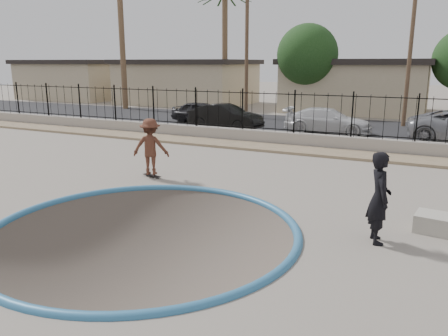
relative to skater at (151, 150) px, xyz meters
name	(u,v)px	position (x,y,z in m)	size (l,w,h in m)	color
ground	(302,162)	(2.57, 9.00, -2.01)	(120.00, 120.00, 2.20)	slate
bowl_pit	(144,231)	(2.57, -4.00, -0.91)	(6.84, 6.84, 1.80)	#4F443C
coping_ring	(144,231)	(2.57, -4.00, -0.91)	(7.04, 7.04, 0.20)	teal
rock_strip	(286,149)	(2.57, 6.20, -0.86)	(42.00, 1.60, 0.11)	tan
retaining_wall	(293,139)	(2.57, 7.30, -0.61)	(42.00, 0.45, 0.60)	gray
fence	(294,113)	(2.57, 7.30, 0.59)	(40.00, 0.04, 1.80)	black
street	(327,126)	(2.57, 14.00, -0.89)	(90.00, 8.00, 0.04)	black
house_west_far	(79,79)	(-25.43, 23.50, 1.06)	(10.60, 8.60, 3.90)	tan
house_west	(187,81)	(-12.43, 23.50, 1.06)	(11.60, 8.60, 3.90)	tan
house_center	(357,85)	(2.57, 23.50, 1.06)	(10.60, 8.60, 3.90)	tan
palm_left	(120,5)	(-14.43, 17.00, 7.04)	(2.30, 2.30, 11.30)	brown
palm_mid	(225,23)	(-7.43, 21.00, 5.77)	(2.30, 2.30, 9.30)	brown
utility_pole_left	(247,46)	(-3.43, 16.00, 3.79)	(1.70, 0.24, 9.00)	#473323
utility_pole_mid	(411,39)	(6.57, 16.00, 4.04)	(1.70, 0.24, 9.50)	#473323
street_tree_left	(307,55)	(-0.43, 20.00, 3.28)	(4.32, 4.32, 6.36)	#473323
skater	(151,150)	(0.00, 0.00, 0.00)	(1.18, 0.68, 1.83)	brown
skateboard	(152,175)	(0.00, 0.00, -0.86)	(0.74, 0.36, 0.06)	black
videographer	(379,198)	(7.33, -2.37, 0.05)	(0.70, 0.46, 1.92)	black
car_a	(202,112)	(-4.67, 12.00, -0.22)	(1.55, 3.86, 1.31)	black
car_b	(225,117)	(-2.30, 10.40, -0.19)	(1.46, 4.18, 1.38)	black
car_c	(328,121)	(3.17, 11.41, -0.22)	(1.83, 4.51, 1.31)	silver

